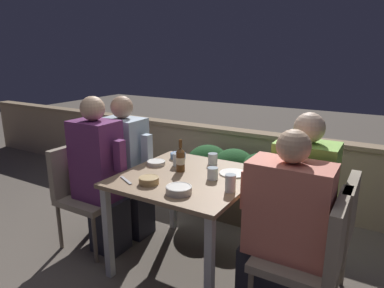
% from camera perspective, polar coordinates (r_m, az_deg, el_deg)
% --- Properties ---
extents(ground_plane, '(16.00, 16.00, 0.00)m').
position_cam_1_polar(ground_plane, '(2.83, -0.76, -19.24)').
color(ground_plane, '#665B51').
extents(parapet_wall, '(9.00, 0.18, 0.78)m').
position_cam_1_polar(parapet_wall, '(3.77, 10.10, -3.68)').
color(parapet_wall, tan).
rests_on(parapet_wall, ground_plane).
extents(dining_table, '(0.92, 0.93, 0.73)m').
position_cam_1_polar(dining_table, '(2.52, -0.81, -7.24)').
color(dining_table, '#937556').
rests_on(dining_table, ground_plane).
extents(planter_hedge, '(1.02, 0.47, 0.69)m').
position_cam_1_polar(planter_hedge, '(3.38, 6.86, -5.92)').
color(planter_hedge, brown).
rests_on(planter_hedge, ground_plane).
extents(chair_left_near, '(0.47, 0.46, 0.85)m').
position_cam_1_polar(chair_left_near, '(3.02, -17.54, -6.61)').
color(chair_left_near, gray).
rests_on(chair_left_near, ground_plane).
extents(person_purple_stripe, '(0.47, 0.26, 1.27)m').
position_cam_1_polar(person_purple_stripe, '(2.84, -15.02, -5.02)').
color(person_purple_stripe, '#282833').
rests_on(person_purple_stripe, ground_plane).
extents(chair_left_far, '(0.47, 0.46, 0.85)m').
position_cam_1_polar(chair_left_far, '(3.21, -13.26, -5.00)').
color(chair_left_far, gray).
rests_on(chair_left_far, ground_plane).
extents(person_blue_shirt, '(0.47, 0.26, 1.24)m').
position_cam_1_polar(person_blue_shirt, '(3.04, -10.65, -3.68)').
color(person_blue_shirt, '#282833').
rests_on(person_blue_shirt, ground_plane).
extents(chair_right_near, '(0.47, 0.46, 0.85)m').
position_cam_1_polar(chair_right_near, '(2.14, 19.90, -16.35)').
color(chair_right_near, gray).
rests_on(chair_right_near, ground_plane).
extents(person_coral_top, '(0.52, 0.26, 1.19)m').
position_cam_1_polar(person_coral_top, '(2.13, 14.64, -13.47)').
color(person_coral_top, '#282833').
rests_on(person_coral_top, ground_plane).
extents(chair_right_far, '(0.47, 0.46, 0.85)m').
position_cam_1_polar(chair_right_far, '(2.40, 21.69, -12.87)').
color(chair_right_far, gray).
rests_on(chair_right_far, ground_plane).
extents(person_green_blouse, '(0.48, 0.26, 1.24)m').
position_cam_1_polar(person_green_blouse, '(2.38, 17.15, -9.64)').
color(person_green_blouse, '#282833').
rests_on(person_green_blouse, ground_plane).
extents(beer_bottle, '(0.07, 0.07, 0.24)m').
position_cam_1_polar(beer_bottle, '(2.55, -1.93, -2.55)').
color(beer_bottle, brown).
rests_on(beer_bottle, dining_table).
extents(plate_0, '(0.20, 0.20, 0.01)m').
position_cam_1_polar(plate_0, '(2.53, 6.89, -4.86)').
color(plate_0, silver).
rests_on(plate_0, dining_table).
extents(bowl_0, '(0.14, 0.14, 0.05)m').
position_cam_1_polar(bowl_0, '(2.35, -7.20, -5.97)').
color(bowl_0, tan).
rests_on(bowl_0, dining_table).
extents(bowl_1, '(0.13, 0.13, 0.05)m').
position_cam_1_polar(bowl_1, '(2.87, -2.35, -1.89)').
color(bowl_1, '#4C709E').
rests_on(bowl_1, dining_table).
extents(bowl_2, '(0.15, 0.15, 0.03)m').
position_cam_1_polar(bowl_2, '(2.73, -6.01, -3.08)').
color(bowl_2, silver).
rests_on(bowl_2, dining_table).
extents(bowl_3, '(0.17, 0.17, 0.05)m').
position_cam_1_polar(bowl_3, '(2.18, -2.21, -7.55)').
color(bowl_3, beige).
rests_on(bowl_3, dining_table).
extents(glass_cup_0, '(0.07, 0.07, 0.11)m').
position_cam_1_polar(glass_cup_0, '(2.21, 6.42, -6.49)').
color(glass_cup_0, silver).
rests_on(glass_cup_0, dining_table).
extents(glass_cup_1, '(0.08, 0.08, 0.10)m').
position_cam_1_polar(glass_cup_1, '(2.69, -2.39, -2.58)').
color(glass_cup_1, silver).
rests_on(glass_cup_1, dining_table).
extents(glass_cup_2, '(0.08, 0.08, 0.09)m').
position_cam_1_polar(glass_cup_2, '(2.72, 3.47, -2.49)').
color(glass_cup_2, silver).
rests_on(glass_cup_2, dining_table).
extents(glass_cup_3, '(0.08, 0.08, 0.09)m').
position_cam_1_polar(glass_cup_3, '(2.41, 3.46, -4.92)').
color(glass_cup_3, silver).
rests_on(glass_cup_3, dining_table).
extents(fork_0, '(0.16, 0.10, 0.01)m').
position_cam_1_polar(fork_0, '(2.43, -10.94, -5.96)').
color(fork_0, silver).
rests_on(fork_0, dining_table).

